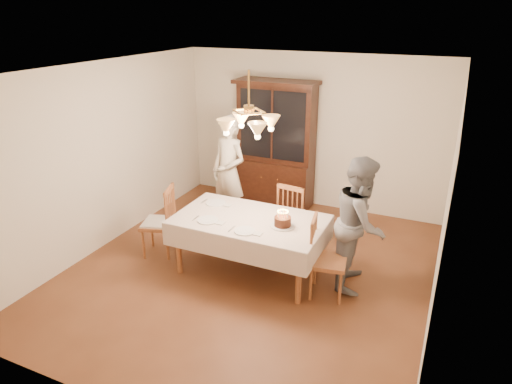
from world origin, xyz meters
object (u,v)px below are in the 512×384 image
at_px(dining_table, 250,224).
at_px(chair_far_side, 295,218).
at_px(birthday_cake, 283,222).
at_px(elderly_woman, 229,172).
at_px(china_hutch, 276,147).

bearing_deg(dining_table, chair_far_side, 70.71).
distance_m(dining_table, chair_far_side, 0.96).
distance_m(dining_table, birthday_cake, 0.48).
bearing_deg(elderly_woman, china_hutch, 93.89).
xyz_separation_m(chair_far_side, elderly_woman, (-1.19, 0.25, 0.44)).
height_order(chair_far_side, elderly_woman, elderly_woman).
distance_m(chair_far_side, birthday_cake, 1.00).
height_order(elderly_woman, birthday_cake, elderly_woman).
distance_m(elderly_woman, birthday_cake, 1.78).
bearing_deg(elderly_woman, dining_table, -32.16).
xyz_separation_m(dining_table, birthday_cake, (0.46, -0.03, 0.13)).
bearing_deg(chair_far_side, china_hutch, 122.11).
distance_m(dining_table, elderly_woman, 1.45).
bearing_deg(birthday_cake, chair_far_side, 99.48).
distance_m(china_hutch, birthday_cake, 2.51).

